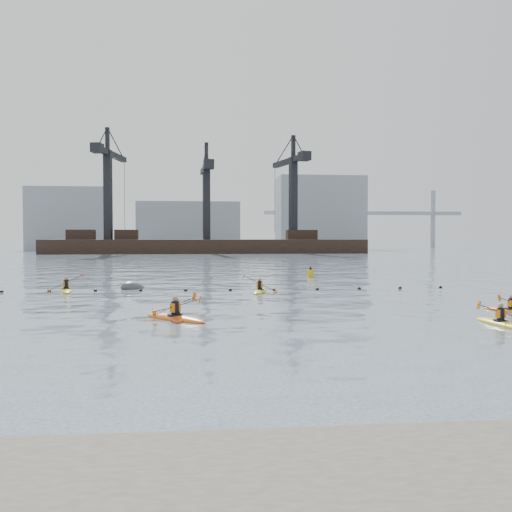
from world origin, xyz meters
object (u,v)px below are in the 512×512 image
object	(u,v)px
kayaker_3	(260,291)
mooring_buoy	(133,289)
nav_buoy	(310,273)
kayaker_1	(501,323)
kayaker_2	(175,317)
kayaker_5	(66,290)
kayaker_4	(511,310)
kayaker_0	(177,316)

from	to	relation	value
kayaker_3	mooring_buoy	bearing A→B (deg)	173.98
nav_buoy	kayaker_1	bearing A→B (deg)	-84.67
kayaker_2	kayaker_5	world-z (taller)	kayaker_5
kayaker_3	kayaker_5	size ratio (longest dim) A/B	0.96
kayaker_2	nav_buoy	world-z (taller)	kayaker_2
kayaker_2	mooring_buoy	size ratio (longest dim) A/B	1.58
kayaker_2	kayaker_3	bearing A→B (deg)	21.33
kayaker_1	kayaker_3	distance (m)	16.50
kayaker_4	mooring_buoy	xyz separation A→B (m)	(-19.72, 13.83, -0.09)
kayaker_2	kayaker_5	distance (m)	15.33
kayaker_4	nav_buoy	world-z (taller)	nav_buoy
kayaker_2	kayaker_5	size ratio (longest dim) A/B	0.88
kayaker_1	kayaker_2	bearing A→B (deg)	162.07
kayaker_3	kayaker_4	bearing A→B (deg)	-28.28
nav_buoy	kayaker_0	bearing A→B (deg)	-114.49
kayaker_4	mooring_buoy	bearing A→B (deg)	-61.14
kayaker_1	kayaker_3	size ratio (longest dim) A/B	0.96
kayaker_4	nav_buoy	size ratio (longest dim) A/B	2.54
kayaker_2	kayaker_3	distance (m)	12.39
kayaker_2	kayaker_4	xyz separation A→B (m)	(16.06, 0.85, -0.02)
kayaker_3	mooring_buoy	world-z (taller)	kayaker_3
nav_buoy	kayaker_2	bearing A→B (deg)	-114.17
kayaker_3	kayaker_5	distance (m)	12.92
kayaker_2	kayaker_4	world-z (taller)	kayaker_2
kayaker_2	kayaker_3	size ratio (longest dim) A/B	0.91
kayaker_1	mooring_buoy	bearing A→B (deg)	128.14
kayaker_1	kayaker_4	size ratio (longest dim) A/B	1.12
kayaker_0	kayaker_2	world-z (taller)	kayaker_2
kayaker_0	nav_buoy	xyz separation A→B (m)	(10.87, 23.87, 0.25)
kayaker_0	kayaker_2	xyz separation A→B (m)	(-0.05, -0.45, 0.01)
kayaker_3	kayaker_2	bearing A→B (deg)	-98.36
kayaker_4	kayaker_3	bearing A→B (deg)	-69.47
kayaker_3	kayaker_5	xyz separation A→B (m)	(-12.80, 1.80, 0.00)
kayaker_1	mooring_buoy	xyz separation A→B (m)	(-17.11, 17.45, -0.10)
kayaker_4	mooring_buoy	distance (m)	24.09
kayaker_3	mooring_buoy	distance (m)	9.22
kayaker_0	kayaker_3	size ratio (longest dim) A/B	0.96
kayaker_5	mooring_buoy	xyz separation A→B (m)	(4.20, 1.52, -0.11)
kayaker_2	nav_buoy	distance (m)	26.66
kayaker_5	mooring_buoy	distance (m)	4.47
kayaker_3	nav_buoy	world-z (taller)	kayaker_3
kayaker_0	kayaker_3	distance (m)	11.95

